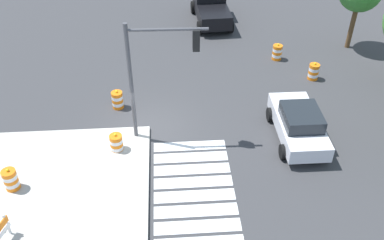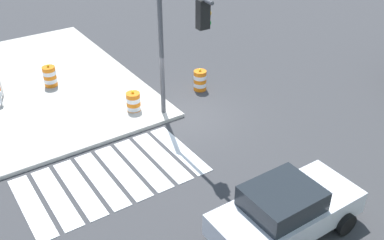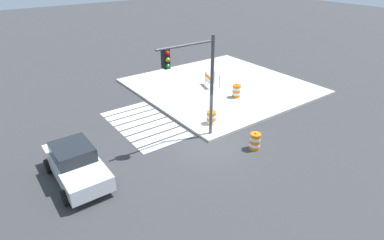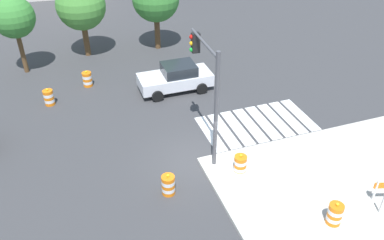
% 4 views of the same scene
% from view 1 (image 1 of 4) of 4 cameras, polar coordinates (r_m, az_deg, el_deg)
% --- Properties ---
extents(ground_plane, '(120.00, 120.00, 0.00)m').
position_cam_1_polar(ground_plane, '(20.25, -5.66, -1.18)').
color(ground_plane, '#38383A').
extents(crosswalk_stripes, '(5.85, 3.20, 0.02)m').
position_cam_1_polar(crosswalk_stripes, '(17.30, 0.25, -9.18)').
color(crosswalk_stripes, silver).
rests_on(crosswalk_stripes, ground).
extents(sports_car, '(4.31, 2.15, 1.63)m').
position_cam_1_polar(sports_car, '(19.73, 14.04, -0.47)').
color(sports_car, silver).
rests_on(sports_car, ground).
extents(pickup_truck, '(5.25, 2.57, 1.92)m').
position_cam_1_polar(pickup_truck, '(30.27, 2.49, 14.87)').
color(pickup_truck, black).
rests_on(pickup_truck, ground).
extents(traffic_barrel_near_corner, '(0.56, 0.56, 1.02)m').
position_cam_1_polar(traffic_barrel_near_corner, '(24.48, 15.91, 6.22)').
color(traffic_barrel_near_corner, orange).
rests_on(traffic_barrel_near_corner, ground).
extents(traffic_barrel_crosswalk_end, '(0.56, 0.56, 1.02)m').
position_cam_1_polar(traffic_barrel_crosswalk_end, '(21.60, -9.91, 2.66)').
color(traffic_barrel_crosswalk_end, orange).
rests_on(traffic_barrel_crosswalk_end, ground).
extents(traffic_barrel_median_near, '(0.56, 0.56, 1.02)m').
position_cam_1_polar(traffic_barrel_median_near, '(18.92, -10.03, -3.13)').
color(traffic_barrel_median_near, orange).
rests_on(traffic_barrel_median_near, ground).
extents(traffic_barrel_median_far, '(0.56, 0.56, 1.02)m').
position_cam_1_polar(traffic_barrel_median_far, '(25.96, 11.29, 8.85)').
color(traffic_barrel_median_far, orange).
rests_on(traffic_barrel_median_far, ground).
extents(traffic_barrel_on_sidewalk, '(0.56, 0.56, 1.02)m').
position_cam_1_polar(traffic_barrel_on_sidewalk, '(18.26, -23.02, -7.32)').
color(traffic_barrel_on_sidewalk, orange).
rests_on(traffic_barrel_on_sidewalk, sidewalk_corner).
extents(traffic_light_pole, '(0.47, 3.29, 5.50)m').
position_cam_1_polar(traffic_light_pole, '(17.53, -4.68, 7.66)').
color(traffic_light_pole, '#4C4C51').
rests_on(traffic_light_pole, sidewalk_corner).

